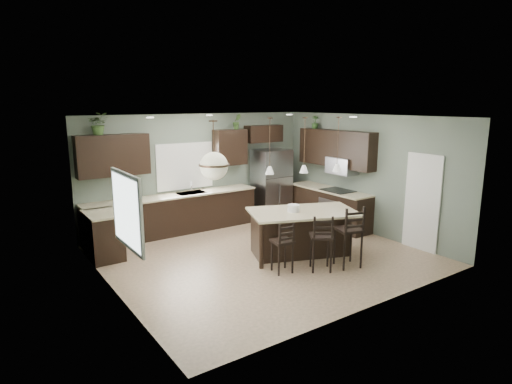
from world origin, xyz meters
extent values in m
plane|color=#9E8466|center=(0.00, 0.00, 0.00)|extent=(6.00, 6.00, 0.00)
cube|color=white|center=(2.98, -1.55, 1.02)|extent=(0.04, 0.82, 2.04)
cube|color=white|center=(-0.40, 2.73, 1.55)|extent=(1.35, 0.02, 1.00)
cube|color=white|center=(-2.98, -0.80, 1.55)|extent=(0.02, 1.10, 1.00)
cube|color=black|center=(-2.70, 1.70, 0.45)|extent=(0.60, 0.90, 0.90)
cube|color=beige|center=(-2.68, 1.70, 0.92)|extent=(0.66, 0.96, 0.04)
cube|color=black|center=(-0.85, 2.45, 0.45)|extent=(4.20, 0.60, 0.90)
cube|color=beige|center=(-0.85, 2.43, 0.92)|extent=(4.20, 0.66, 0.04)
cube|color=gray|center=(-0.40, 2.43, 0.94)|extent=(0.70, 0.45, 0.01)
cylinder|color=silver|center=(-0.40, 2.40, 1.08)|extent=(0.02, 0.02, 0.28)
cube|color=black|center=(-2.15, 2.58, 1.95)|extent=(1.55, 0.34, 0.90)
cube|color=black|center=(0.80, 2.58, 1.95)|extent=(0.85, 0.34, 0.90)
cube|color=black|center=(1.85, 2.58, 2.25)|extent=(1.05, 0.34, 0.45)
cube|color=black|center=(2.70, 0.87, 0.45)|extent=(0.60, 2.35, 0.90)
cube|color=beige|center=(2.68, 0.87, 0.92)|extent=(0.66, 2.35, 0.04)
cube|color=black|center=(2.68, 0.60, 0.94)|extent=(0.58, 0.75, 0.02)
cube|color=gray|center=(2.40, 0.60, 0.45)|extent=(0.01, 0.72, 0.60)
cube|color=black|center=(2.83, 0.87, 1.95)|extent=(0.34, 2.35, 0.90)
cube|color=gray|center=(2.78, 0.60, 1.55)|extent=(0.40, 0.75, 0.40)
cube|color=#9B9BA3|center=(1.90, 2.29, 0.93)|extent=(0.90, 0.74, 1.85)
cube|color=black|center=(0.70, -0.39, 0.46)|extent=(2.42, 1.90, 0.92)
cylinder|color=silver|center=(0.52, -0.32, 0.99)|extent=(0.24, 0.24, 0.14)
cube|color=black|center=(-0.21, -0.89, 0.49)|extent=(0.42, 0.42, 0.98)
cube|color=black|center=(0.44, -1.22, 0.54)|extent=(0.56, 0.56, 1.09)
cube|color=black|center=(1.00, -1.37, 0.60)|extent=(0.55, 0.55, 1.20)
imported|color=#2E4920|center=(-2.41, 2.55, 2.63)|extent=(0.49, 0.45, 0.47)
imported|color=#385826|center=(0.99, 2.55, 2.59)|extent=(0.26, 0.23, 0.39)
imported|color=#2C4F22|center=(2.80, 1.62, 2.57)|extent=(0.23, 0.23, 0.33)
plane|color=slate|center=(0.00, 2.75, 1.40)|extent=(6.00, 0.00, 6.00)
plane|color=slate|center=(0.00, -2.75, 1.40)|extent=(6.00, 0.00, 6.00)
plane|color=slate|center=(-3.00, 0.00, 1.40)|extent=(0.00, 5.50, 5.50)
plane|color=slate|center=(3.00, 0.00, 1.40)|extent=(0.00, 5.50, 5.50)
plane|color=white|center=(0.00, 0.00, 2.80)|extent=(6.00, 6.00, 0.00)
camera|label=1|loc=(-4.81, -6.74, 3.08)|focal=30.00mm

